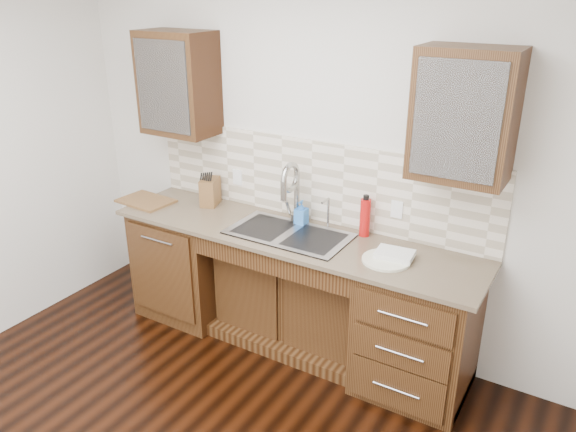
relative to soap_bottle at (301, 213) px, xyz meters
The scene contains 23 objects.
wall_back 0.40m from the soap_bottle, 86.95° to the left, with size 4.00×0.10×2.70m, color silver.
base_cabinet_left 1.11m from the soap_bottle, behind, with size 0.70×0.62×0.88m, color #593014.
base_cabinet_center 0.65m from the soap_bottle, 81.86° to the right, with size 1.20×0.44×0.70m, color #593014.
base_cabinet_right 1.12m from the soap_bottle, ahead, with size 0.70×0.62×0.88m, color #593014.
countertop 0.21m from the soap_bottle, 86.63° to the right, with size 2.70×0.65×0.03m, color #84705B.
backsplash 0.25m from the soap_bottle, 85.58° to the left, with size 2.70×0.02×0.59m, color beige.
sink 0.26m from the soap_bottle, 86.89° to the right, with size 0.84×0.46×0.19m, color #9E9EA5.
faucet 0.13m from the soap_bottle, 148.32° to the left, with size 0.04×0.04×0.40m, color #999993.
filter_tap 0.20m from the soap_bottle, 13.78° to the left, with size 0.02×0.02×0.24m, color #999993.
upper_cabinet_left 1.33m from the soap_bottle, behind, with size 0.55×0.34×0.75m, color #593014.
upper_cabinet_right 1.34m from the soap_bottle, ahead, with size 0.55×0.34×0.75m, color #593014.
outlet_left 0.66m from the soap_bottle, 169.14° to the left, with size 0.08×0.01×0.12m, color white.
outlet_right 0.68m from the soap_bottle, 10.53° to the left, with size 0.08×0.01×0.12m, color white.
soap_bottle is the anchor object (origin of this frame).
water_bottle 0.47m from the soap_bottle, ahead, with size 0.07×0.07×0.26m, color #B6100E.
plate 0.78m from the soap_bottle, 17.30° to the right, with size 0.30×0.30×0.02m, color beige.
dish_towel 0.79m from the soap_bottle, 12.77° to the right, with size 0.23×0.17×0.04m, color white.
knife_block 0.80m from the soap_bottle, behind, with size 0.12×0.19×0.21m, color olive.
cutting_board 1.30m from the soap_bottle, 169.16° to the right, with size 0.42×0.29×0.02m, color #93734A.
cup_left_a 1.42m from the soap_bottle, behind, with size 0.14×0.14×0.11m, color silver.
cup_left_b 1.18m from the soap_bottle, behind, with size 0.10×0.10×0.09m, color white.
cup_right_a 1.23m from the soap_bottle, ahead, with size 0.11×0.11×0.09m, color white.
cup_right_b 1.42m from the soap_bottle, ahead, with size 0.11×0.11×0.10m, color white.
Camera 1 is at (1.80, -1.61, 2.52)m, focal length 35.00 mm.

